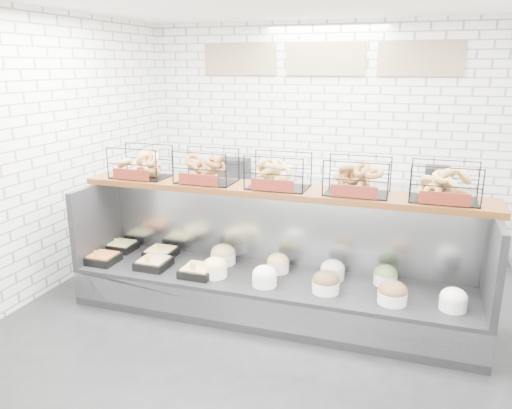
% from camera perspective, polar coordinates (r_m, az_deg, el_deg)
% --- Properties ---
extents(ground, '(5.50, 5.50, 0.00)m').
position_cam_1_polar(ground, '(4.92, 0.62, -13.89)').
color(ground, black).
rests_on(ground, ground).
extents(room_shell, '(5.02, 5.51, 3.01)m').
position_cam_1_polar(room_shell, '(4.87, 2.91, 11.29)').
color(room_shell, white).
rests_on(room_shell, ground).
extents(display_case, '(4.00, 0.90, 1.20)m').
position_cam_1_polar(display_case, '(5.06, 1.79, -8.82)').
color(display_case, black).
rests_on(display_case, ground).
extents(bagel_shelf, '(4.10, 0.50, 0.40)m').
position_cam_1_polar(bagel_shelf, '(4.89, 2.59, 3.31)').
color(bagel_shelf, '#43230E').
rests_on(bagel_shelf, display_case).
extents(prep_counter, '(4.00, 0.60, 1.20)m').
position_cam_1_polar(prep_counter, '(6.92, 6.82, -0.88)').
color(prep_counter, '#93969B').
rests_on(prep_counter, ground).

